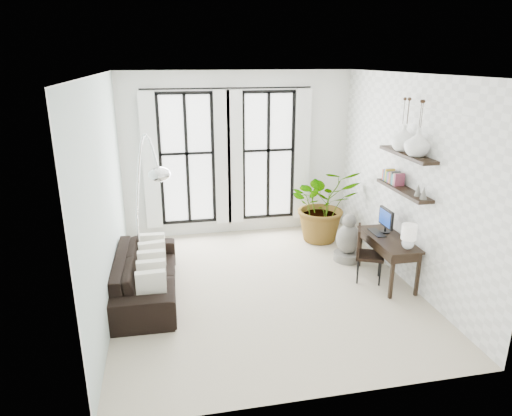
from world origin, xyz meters
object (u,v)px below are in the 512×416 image
object	(u,v)px
arc_lamp	(146,173)
buddha	(348,241)
plant	(323,204)
desk_chair	(365,250)
desk	(390,242)
sofa	(146,275)

from	to	relation	value
arc_lamp	buddha	size ratio (longest dim) A/B	2.79
buddha	arc_lamp	bearing A→B (deg)	-175.84
plant	desk_chair	bearing A→B (deg)	-87.31
arc_lamp	buddha	xyz separation A→B (m)	(3.34, 0.24, -1.44)
desk	buddha	size ratio (longest dim) A/B	1.44
desk	buddha	world-z (taller)	desk
sofa	buddha	world-z (taller)	buddha
desk_chair	arc_lamp	size ratio (longest dim) A/B	0.37
sofa	desk_chair	distance (m)	3.42
desk	arc_lamp	world-z (taller)	arc_lamp
sofa	arc_lamp	xyz separation A→B (m)	(0.10, 0.31, 1.48)
desk	plant	bearing A→B (deg)	102.42
plant	buddha	size ratio (longest dim) A/B	1.71
desk	desk_chair	world-z (taller)	desk
arc_lamp	buddha	bearing A→B (deg)	4.16
plant	desk	distance (m)	1.96
arc_lamp	buddha	world-z (taller)	arc_lamp
desk	sofa	bearing A→B (deg)	174.73
sofa	buddha	distance (m)	3.49
plant	buddha	world-z (taller)	plant
desk	arc_lamp	size ratio (longest dim) A/B	0.52
sofa	desk_chair	size ratio (longest dim) A/B	2.50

